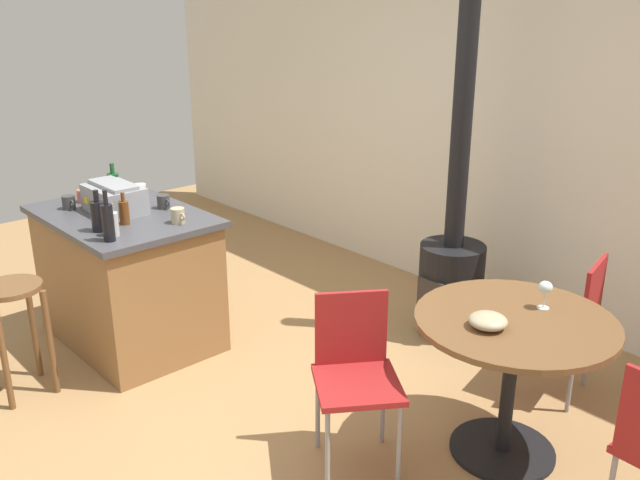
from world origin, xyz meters
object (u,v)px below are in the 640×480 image
object	(u,v)px
bottle_1	(98,215)
bottle_4	(108,222)
serving_bowl	(488,321)
cup_3	(140,191)
wooden_stool	(15,314)
bottle_0	(124,212)
bottle_3	(112,223)
cup_4	(69,202)
bottle_2	(114,186)
dining_table	(512,352)
folding_chair_far	(568,316)
folding_chair_left	(355,368)
wood_stove	(452,260)
toolbox	(114,198)
wine_glass	(545,288)
kitchen_island	(128,277)
cup_0	(164,202)
cup_2	(178,216)
cup_1	(84,196)

from	to	relation	value
bottle_1	bottle_4	size ratio (longest dim) A/B	0.84
serving_bowl	cup_3	bearing A→B (deg)	-172.39
wooden_stool	bottle_0	xyz separation A→B (m)	(0.04, 0.70, 0.47)
bottle_3	cup_4	bearing A→B (deg)	177.40
serving_bowl	bottle_2	bearing A→B (deg)	-169.39
cup_3	dining_table	bearing A→B (deg)	11.35
wooden_stool	bottle_1	distance (m)	0.73
folding_chair_far	bottle_3	distance (m)	2.66
folding_chair_left	bottle_4	distance (m)	1.64
wood_stove	serving_bowl	distance (m)	1.46
bottle_4	dining_table	bearing A→B (deg)	29.25
toolbox	serving_bowl	size ratio (longest dim) A/B	2.27
dining_table	folding_chair_far	world-z (taller)	folding_chair_far
cup_4	wine_glass	size ratio (longest dim) A/B	0.83
bottle_4	kitchen_island	bearing A→B (deg)	146.34
cup_0	cup_3	size ratio (longest dim) A/B	0.98
cup_3	bottle_2	bearing A→B (deg)	-115.38
kitchen_island	serving_bowl	world-z (taller)	kitchen_island
bottle_4	wine_glass	world-z (taller)	bottle_4
dining_table	cup_2	xyz separation A→B (m)	(-1.98, -0.64, 0.37)
bottle_3	kitchen_island	bearing A→B (deg)	147.50
wooden_stool	folding_chair_left	xyz separation A→B (m)	(1.74, 1.00, 0.01)
dining_table	wine_glass	bearing A→B (deg)	82.38
wooden_stool	bottle_2	world-z (taller)	bottle_2
wooden_stool	wine_glass	distance (m)	2.90
cup_0	cup_3	world-z (taller)	cup_3
dining_table	cup_0	xyz separation A→B (m)	(-2.32, -0.54, 0.36)
cup_1	wine_glass	xyz separation A→B (m)	(2.84, 1.07, -0.08)
folding_chair_left	wine_glass	bearing A→B (deg)	56.70
bottle_0	bottle_4	world-z (taller)	bottle_4
kitchen_island	cup_4	world-z (taller)	cup_4
bottle_2	cup_4	xyz separation A→B (m)	(0.00, -0.32, -0.05)
wooden_stool	folding_chair_left	world-z (taller)	folding_chair_left
folding_chair_far	bottle_2	xyz separation A→B (m)	(-2.63, -1.41, 0.50)
folding_chair_left	bottle_0	world-z (taller)	bottle_0
bottle_0	cup_3	size ratio (longest dim) A/B	1.66
dining_table	wood_stove	bearing A→B (deg)	139.60
folding_chair_far	bottle_4	size ratio (longest dim) A/B	2.85
bottle_2	cup_3	world-z (taller)	bottle_2
bottle_0	bottle_1	xyz separation A→B (m)	(0.02, -0.17, 0.02)
toolbox	cup_2	bearing A→B (deg)	21.13
wooden_stool	bottle_4	size ratio (longest dim) A/B	2.28
bottle_4	cup_3	world-z (taller)	bottle_4
cup_2	cup_4	size ratio (longest dim) A/B	1.01
bottle_1	cup_1	world-z (taller)	bottle_1
dining_table	serving_bowl	world-z (taller)	serving_bowl
wooden_stool	cup_3	distance (m)	1.23
folding_chair_far	toolbox	distance (m)	2.86
folding_chair_left	cup_1	xyz separation A→B (m)	(-2.32, -0.28, 0.43)
folding_chair_far	bottle_0	bearing A→B (deg)	-142.37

